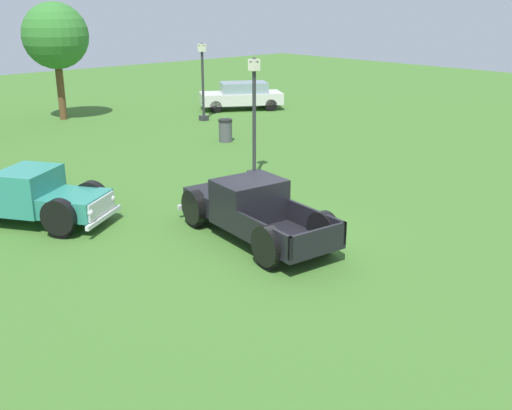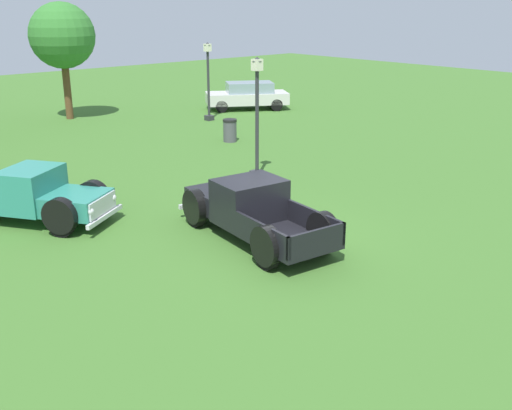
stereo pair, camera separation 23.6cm
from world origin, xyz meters
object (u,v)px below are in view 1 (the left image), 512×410
(pickup_truck_foreground, at_px, (248,209))
(sedan_distant_a, at_px, (242,95))
(lamp_post_near, at_px, (203,80))
(oak_tree_center, at_px, (55,36))
(lamp_post_far, at_px, (254,116))
(trash_can, at_px, (225,130))
(pickup_truck_behind_left, at_px, (32,198))

(pickup_truck_foreground, distance_m, sedan_distant_a, 18.77)
(lamp_post_near, distance_m, oak_tree_center, 7.37)
(sedan_distant_a, bearing_deg, lamp_post_far, -129.43)
(lamp_post_near, height_order, oak_tree_center, oak_tree_center)
(lamp_post_far, bearing_deg, oak_tree_center, 89.77)
(pickup_truck_foreground, xyz_separation_m, lamp_post_far, (3.64, 3.77, 1.38))
(sedan_distant_a, xyz_separation_m, lamp_post_far, (-8.60, -10.46, 1.31))
(sedan_distant_a, relative_size, lamp_post_near, 1.24)
(trash_can, bearing_deg, lamp_post_near, 62.92)
(pickup_truck_foreground, bearing_deg, lamp_post_near, 56.32)
(pickup_truck_behind_left, bearing_deg, pickup_truck_foreground, -51.52)
(pickup_truck_behind_left, relative_size, oak_tree_center, 0.88)
(sedan_distant_a, height_order, lamp_post_near, lamp_post_near)
(lamp_post_near, bearing_deg, pickup_truck_foreground, -123.68)
(pickup_truck_behind_left, xyz_separation_m, oak_tree_center, (7.32, 13.51, 3.33))
(pickup_truck_behind_left, bearing_deg, lamp_post_near, 34.62)
(lamp_post_near, relative_size, oak_tree_center, 0.67)
(pickup_truck_behind_left, xyz_separation_m, trash_can, (10.07, 4.10, -0.22))
(pickup_truck_behind_left, distance_m, sedan_distant_a, 18.58)
(pickup_truck_foreground, height_order, lamp_post_near, lamp_post_near)
(sedan_distant_a, relative_size, oak_tree_center, 0.83)
(pickup_truck_foreground, relative_size, trash_can, 5.26)
(pickup_truck_foreground, height_order, sedan_distant_a, pickup_truck_foreground)
(pickup_truck_behind_left, relative_size, lamp_post_near, 1.31)
(pickup_truck_foreground, distance_m, lamp_post_far, 5.42)
(pickup_truck_behind_left, height_order, lamp_post_far, lamp_post_far)
(pickup_truck_behind_left, distance_m, lamp_post_far, 7.43)
(trash_can, distance_m, oak_tree_center, 10.43)
(lamp_post_far, height_order, trash_can, lamp_post_far)
(pickup_truck_behind_left, height_order, sedan_distant_a, pickup_truck_behind_left)
(pickup_truck_foreground, distance_m, lamp_post_near, 15.74)
(lamp_post_far, xyz_separation_m, oak_tree_center, (0.06, 14.30, 1.94))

